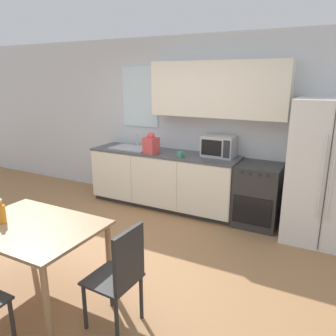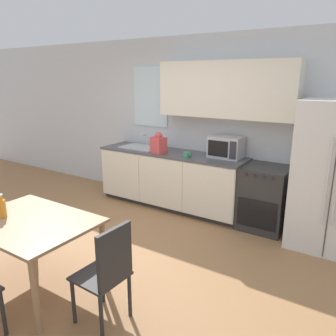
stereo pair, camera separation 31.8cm
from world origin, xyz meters
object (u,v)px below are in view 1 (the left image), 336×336
(coffee_mug, at_px, (180,154))
(dining_table, at_px, (33,234))
(microwave, at_px, (219,146))
(dining_chair_side, at_px, (121,272))
(refrigerator, at_px, (328,173))
(oven_range, at_px, (258,195))
(drink_bottle, at_px, (2,213))

(coffee_mug, xyz_separation_m, dining_table, (-0.39, -2.42, -0.31))
(microwave, bearing_deg, dining_chair_side, -87.13)
(dining_table, bearing_deg, refrigerator, 46.69)
(coffee_mug, bearing_deg, dining_table, -99.12)
(oven_range, height_order, refrigerator, refrigerator)
(microwave, xyz_separation_m, drink_bottle, (-1.16, -2.82, -0.24))
(coffee_mug, height_order, dining_chair_side, coffee_mug)
(coffee_mug, bearing_deg, microwave, 32.70)
(refrigerator, xyz_separation_m, coffee_mug, (-2.00, -0.12, 0.04))
(refrigerator, height_order, dining_table, refrigerator)
(refrigerator, xyz_separation_m, dining_chair_side, (-1.38, -2.53, -0.38))
(oven_range, relative_size, microwave, 1.85)
(oven_range, distance_m, refrigerator, 0.98)
(oven_range, height_order, drink_bottle, drink_bottle)
(microwave, height_order, drink_bottle, microwave)
(dining_table, bearing_deg, microwave, 72.25)
(refrigerator, relative_size, dining_table, 1.44)
(oven_range, xyz_separation_m, refrigerator, (0.86, -0.07, 0.47))
(dining_chair_side, bearing_deg, microwave, 5.34)
(oven_range, distance_m, drink_bottle, 3.28)
(refrigerator, distance_m, dining_table, 3.50)
(oven_range, distance_m, dining_chair_side, 2.66)
(microwave, bearing_deg, drink_bottle, -112.38)
(coffee_mug, bearing_deg, drink_bottle, -105.07)
(dining_table, distance_m, dining_chair_side, 1.02)
(oven_range, relative_size, coffee_mug, 6.81)
(oven_range, xyz_separation_m, dining_chair_side, (-0.52, -2.61, 0.09))
(coffee_mug, xyz_separation_m, dining_chair_side, (0.62, -2.42, -0.42))
(coffee_mug, xyz_separation_m, drink_bottle, (-0.67, -2.51, -0.13))
(oven_range, bearing_deg, drink_bottle, -123.98)
(oven_range, bearing_deg, refrigerator, -4.74)
(microwave, distance_m, coffee_mug, 0.59)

